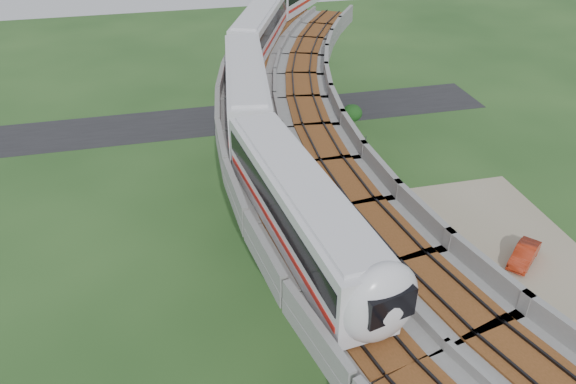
% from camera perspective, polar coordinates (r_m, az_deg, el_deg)
% --- Properties ---
extents(ground, '(160.00, 160.00, 0.00)m').
position_cam_1_polar(ground, '(40.35, 0.81, -10.11)').
color(ground, '#22461C').
rests_on(ground, ground).
extents(dirt_lot, '(18.00, 26.00, 0.04)m').
position_cam_1_polar(dirt_lot, '(43.83, 19.74, -8.35)').
color(dirt_lot, gray).
rests_on(dirt_lot, ground).
extents(asphalt_road, '(60.00, 8.00, 0.03)m').
position_cam_1_polar(asphalt_road, '(65.27, -5.68, 7.47)').
color(asphalt_road, '#232326').
rests_on(asphalt_road, ground).
extents(viaduct, '(19.58, 73.98, 11.40)m').
position_cam_1_polar(viaduct, '(35.93, 6.88, 1.68)').
color(viaduct, '#99968E').
rests_on(viaduct, ground).
extents(metro_train, '(19.42, 59.45, 3.64)m').
position_cam_1_polar(metro_train, '(46.81, -0.92, 13.71)').
color(metro_train, silver).
rests_on(metro_train, ground).
extents(fence, '(3.87, 38.73, 1.50)m').
position_cam_1_polar(fence, '(42.77, 13.69, -7.03)').
color(fence, '#2D382D').
rests_on(fence, ground).
extents(tree_0, '(2.19, 2.19, 2.87)m').
position_cam_1_polar(tree_0, '(61.95, 6.54, 7.97)').
color(tree_0, '#382314').
rests_on(tree_0, ground).
extents(tree_1, '(2.32, 2.32, 2.88)m').
position_cam_1_polar(tree_1, '(55.47, 6.17, 4.91)').
color(tree_1, '#382314').
rests_on(tree_1, ground).
extents(tree_2, '(1.81, 1.81, 2.42)m').
position_cam_1_polar(tree_2, '(47.59, 6.11, -0.43)').
color(tree_2, '#382314').
rests_on(tree_2, ground).
extents(tree_3, '(2.91, 2.91, 3.64)m').
position_cam_1_polar(tree_3, '(41.22, 10.25, -5.32)').
color(tree_3, '#382314').
rests_on(tree_3, ground).
extents(tree_4, '(3.06, 3.06, 3.59)m').
position_cam_1_polar(tree_4, '(38.28, 11.88, -9.18)').
color(tree_4, '#382314').
rests_on(tree_4, ground).
extents(tree_5, '(2.62, 2.62, 2.84)m').
position_cam_1_polar(tree_5, '(35.52, 17.48, -15.54)').
color(tree_5, '#382314').
rests_on(tree_5, ground).
extents(car_white, '(3.05, 3.90, 1.24)m').
position_cam_1_polar(car_white, '(41.74, 18.16, -9.18)').
color(car_white, white).
rests_on(car_white, dirt_lot).
extents(car_red, '(3.99, 3.69, 1.33)m').
position_cam_1_polar(car_red, '(46.01, 22.87, -5.87)').
color(car_red, '#A2260E').
rests_on(car_red, dirt_lot).
extents(car_dark, '(3.90, 2.44, 1.05)m').
position_cam_1_polar(car_dark, '(47.84, 11.43, -2.30)').
color(car_dark, black).
rests_on(car_dark, dirt_lot).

